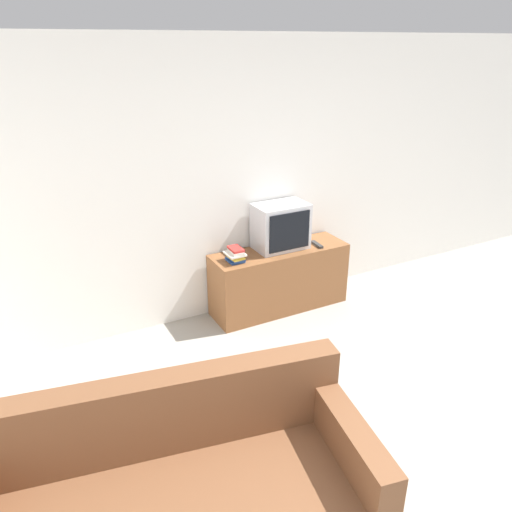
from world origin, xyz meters
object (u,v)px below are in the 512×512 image
at_px(tv_stand, 279,279).
at_px(book_stack, 235,255).
at_px(television, 281,226).
at_px(remote_on_stand, 317,244).

height_order(tv_stand, book_stack, book_stack).
xyz_separation_m(tv_stand, television, (0.03, 0.05, 0.54)).
height_order(tv_stand, television, television).
height_order(tv_stand, remote_on_stand, remote_on_stand).
bearing_deg(television, tv_stand, -123.62).
bearing_deg(remote_on_stand, tv_stand, 168.16).
relative_size(tv_stand, book_stack, 6.82).
bearing_deg(television, book_stack, -170.11).
distance_m(tv_stand, television, 0.55).
relative_size(tv_stand, television, 2.70).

